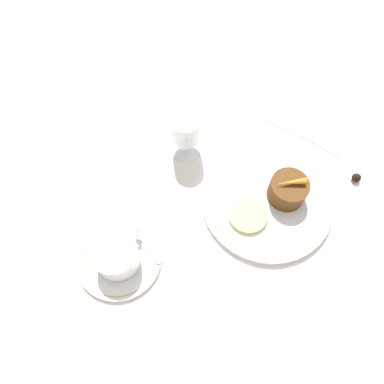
# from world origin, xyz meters

# --- Properties ---
(ground_plane) EXTENTS (3.00, 3.00, 0.00)m
(ground_plane) POSITION_xyz_m (0.00, 0.00, 0.00)
(ground_plane) COLOR white
(dinner_plate) EXTENTS (0.26, 0.26, 0.01)m
(dinner_plate) POSITION_xyz_m (0.02, -0.04, 0.01)
(dinner_plate) COLOR white
(dinner_plate) RESTS_ON ground_plane
(saucer) EXTENTS (0.16, 0.16, 0.01)m
(saucer) POSITION_xyz_m (-0.25, 0.13, 0.01)
(saucer) COLOR white
(saucer) RESTS_ON ground_plane
(coffee_cup) EXTENTS (0.11, 0.08, 0.05)m
(coffee_cup) POSITION_xyz_m (-0.25, 0.12, 0.04)
(coffee_cup) COLOR white
(coffee_cup) RESTS_ON saucer
(spoon) EXTENTS (0.03, 0.11, 0.00)m
(spoon) POSITION_xyz_m (-0.20, 0.12, 0.01)
(spoon) COLOR silver
(spoon) RESTS_ON saucer
(wine_glass) EXTENTS (0.07, 0.07, 0.10)m
(wine_glass) POSITION_xyz_m (0.03, 0.17, 0.07)
(wine_glass) COLOR silver
(wine_glass) RESTS_ON ground_plane
(fork) EXTENTS (0.02, 0.18, 0.01)m
(fork) POSITION_xyz_m (0.20, -0.01, 0.00)
(fork) COLOR silver
(fork) RESTS_ON ground_plane
(dessert_cake) EXTENTS (0.08, 0.08, 0.05)m
(dessert_cake) POSITION_xyz_m (0.04, -0.07, 0.04)
(dessert_cake) COLOR #563314
(dessert_cake) RESTS_ON dinner_plate
(carrot_garnish) EXTENTS (0.05, 0.05, 0.01)m
(carrot_garnish) POSITION_xyz_m (0.04, -0.07, 0.07)
(carrot_garnish) COLOR orange
(carrot_garnish) RESTS_ON dessert_cake
(pineapple_slice) EXTENTS (0.08, 0.08, 0.01)m
(pineapple_slice) POSITION_xyz_m (-0.04, -0.03, 0.02)
(pineapple_slice) COLOR #EFE075
(pineapple_slice) RESTS_ON dinner_plate
(chocolate_truffle) EXTENTS (0.02, 0.02, 0.02)m
(chocolate_truffle) POSITION_xyz_m (0.17, -0.17, 0.01)
(chocolate_truffle) COLOR black
(chocolate_truffle) RESTS_ON ground_plane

